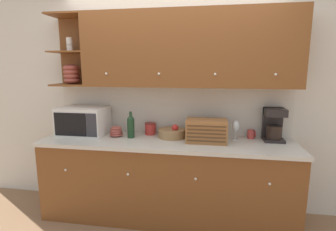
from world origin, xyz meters
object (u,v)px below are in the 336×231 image
object	(u,v)px
bowl_stack_on_counter	(116,132)
mug	(251,134)
wine_bottle	(131,126)
fruit_basket	(172,133)
bread_box	(207,131)
wine_glass	(236,127)
coffee_maker	(274,124)
storage_canister	(150,129)
microwave	(84,121)

from	to	relation	value
bowl_stack_on_counter	mug	distance (m)	1.53
mug	wine_bottle	bearing A→B (deg)	-171.93
bowl_stack_on_counter	fruit_basket	distance (m)	0.64
bread_box	wine_glass	distance (m)	0.34
coffee_maker	fruit_basket	bearing A→B (deg)	-176.86
storage_canister	fruit_basket	world-z (taller)	fruit_basket
microwave	wine_glass	distance (m)	1.74
bowl_stack_on_counter	fruit_basket	size ratio (longest dim) A/B	0.50
wine_bottle	fruit_basket	bearing A→B (deg)	10.54
bowl_stack_on_counter	wine_glass	bearing A→B (deg)	3.26
wine_glass	coffee_maker	size ratio (longest dim) A/B	0.60
storage_canister	coffee_maker	bearing A→B (deg)	-1.61
microwave	bowl_stack_on_counter	world-z (taller)	microwave
bowl_stack_on_counter	wine_bottle	distance (m)	0.21
storage_canister	mug	size ratio (longest dim) A/B	1.42
wine_bottle	mug	xyz separation A→B (m)	(1.33, 0.19, -0.09)
storage_canister	bread_box	world-z (taller)	bread_box
microwave	bowl_stack_on_counter	bearing A→B (deg)	-1.67
microwave	coffee_maker	distance (m)	2.14
storage_canister	mug	xyz separation A→B (m)	(1.15, 0.01, -0.02)
wine_bottle	fruit_basket	world-z (taller)	wine_bottle
wine_bottle	storage_canister	world-z (taller)	wine_bottle
microwave	wine_bottle	distance (m)	0.59
wine_glass	mug	world-z (taller)	wine_glass
fruit_basket	microwave	bearing A→B (deg)	-177.63
microwave	wine_glass	bearing A→B (deg)	2.13
storage_canister	bread_box	size ratio (longest dim) A/B	0.32
fruit_basket	mug	world-z (taller)	fruit_basket
bread_box	wine_glass	xyz separation A→B (m)	(0.31, 0.14, 0.02)
mug	coffee_maker	xyz separation A→B (m)	(0.22, -0.04, 0.13)
fruit_basket	storage_canister	bearing A→B (deg)	160.16
bread_box	wine_glass	size ratio (longest dim) A/B	1.99
wine_bottle	bread_box	world-z (taller)	wine_bottle
fruit_basket	coffee_maker	xyz separation A→B (m)	(1.10, 0.06, 0.13)
fruit_basket	mug	size ratio (longest dim) A/B	3.16
storage_canister	bowl_stack_on_counter	bearing A→B (deg)	-157.28
bowl_stack_on_counter	wine_glass	world-z (taller)	wine_glass
wine_bottle	coffee_maker	distance (m)	1.56
wine_bottle	fruit_basket	distance (m)	0.47
bread_box	wine_glass	bearing A→B (deg)	23.75
microwave	coffee_maker	bearing A→B (deg)	2.77
microwave	mug	size ratio (longest dim) A/B	5.50
wine_glass	mug	size ratio (longest dim) A/B	2.21
storage_canister	wine_bottle	bearing A→B (deg)	-134.49
microwave	fruit_basket	bearing A→B (deg)	2.37
coffee_maker	mug	bearing A→B (deg)	168.65
wine_bottle	wine_glass	size ratio (longest dim) A/B	1.40
bowl_stack_on_counter	coffee_maker	distance (m)	1.75
fruit_basket	wine_glass	world-z (taller)	wine_glass
microwave	bread_box	bearing A→B (deg)	-2.89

